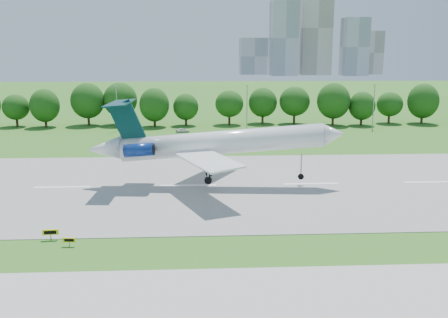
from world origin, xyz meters
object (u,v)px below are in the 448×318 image
Objects in this scene: taxi_sign_left at (69,240)px; service_vehicle_b at (183,130)px; airliner at (209,143)px; service_vehicle_a at (125,126)px.

taxi_sign_left is 0.40× the size of service_vehicle_b.
service_vehicle_a is (-22.02, 60.48, -6.37)m from airliner.
service_vehicle_b is (16.15, -7.08, -0.08)m from service_vehicle_a.
airliner is 11.47× the size of service_vehicle_b.
airliner is 64.68m from service_vehicle_a.
service_vehicle_a reaches higher than taxi_sign_left.
airliner is at bearing 168.44° from service_vehicle_b.
service_vehicle_b is at bearing -106.21° from service_vehicle_a.
airliner reaches higher than service_vehicle_b.
service_vehicle_a is 1.16× the size of service_vehicle_b.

